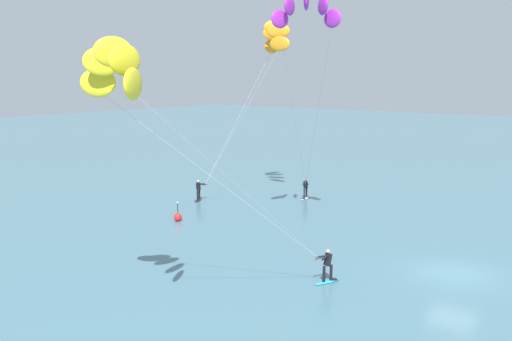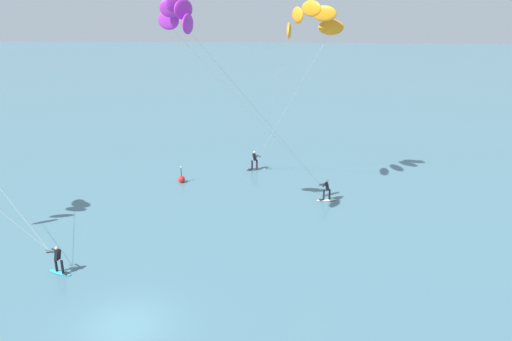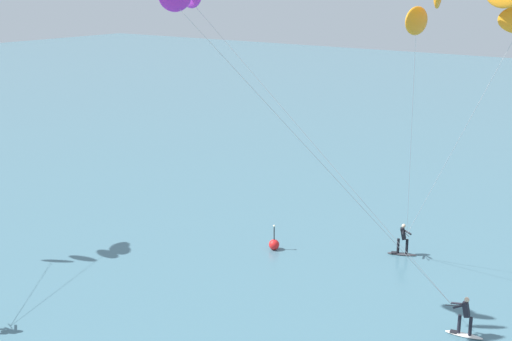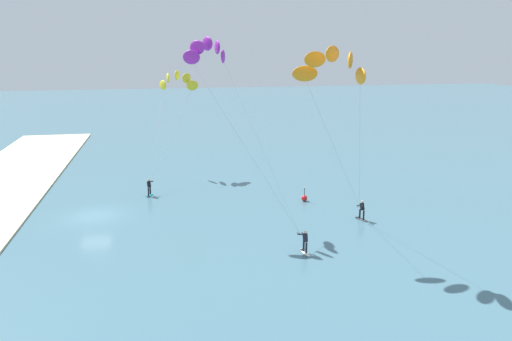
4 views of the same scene
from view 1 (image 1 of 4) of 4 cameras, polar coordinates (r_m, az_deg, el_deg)
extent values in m
plane|color=#426B7A|center=(31.61, 18.89, -9.55)|extent=(240.00, 240.00, 0.00)
ellipsoid|color=white|center=(47.40, 4.87, -2.73)|extent=(1.54, 0.58, 0.08)
cube|color=black|center=(47.02, 4.67, -2.77)|extent=(0.32, 0.33, 0.02)
cylinder|color=black|center=(47.51, 4.98, -2.18)|extent=(0.14, 0.14, 0.78)
cylinder|color=black|center=(47.12, 4.77, -2.27)|extent=(0.14, 0.14, 0.78)
cube|color=black|center=(47.18, 4.89, -1.40)|extent=(0.36, 0.35, 0.63)
sphere|color=beige|center=(47.10, 4.89, -0.90)|extent=(0.20, 0.20, 0.20)
cylinder|color=black|center=(46.61, 4.88, -1.35)|extent=(0.49, 0.31, 0.03)
cylinder|color=black|center=(46.88, 5.02, -1.25)|extent=(0.43, 0.53, 0.15)
cylinder|color=black|center=(46.88, 4.75, -1.25)|extent=(0.61, 0.19, 0.15)
ellipsoid|color=purple|center=(35.54, 2.35, 14.66)|extent=(1.39, 0.63, 1.10)
ellipsoid|color=purple|center=(35.58, 3.32, 15.83)|extent=(1.38, 0.52, 1.10)
ellipsoid|color=purple|center=(35.59, 4.96, 16.27)|extent=(1.32, 0.97, 1.10)
ellipsoid|color=purple|center=(35.56, 6.59, 15.79)|extent=(1.06, 1.28, 1.10)
ellipsoid|color=purple|center=(35.50, 7.53, 14.60)|extent=(0.63, 1.39, 1.10)
cylinder|color=#B2B2B7|center=(40.68, 3.80, 5.36)|extent=(9.77, 4.11, 11.65)
cylinder|color=#B2B2B7|center=(40.66, 6.00, 5.33)|extent=(8.16, 6.77, 11.65)
ellipsoid|color=#23ADD1|center=(28.93, 7.03, -10.79)|extent=(1.53, 0.87, 0.08)
cube|color=black|center=(29.16, 7.66, -10.53)|extent=(0.36, 0.37, 0.02)
cylinder|color=black|center=(28.65, 6.70, -10.07)|extent=(0.14, 0.14, 0.78)
cylinder|color=black|center=(28.92, 7.39, -9.90)|extent=(0.14, 0.14, 0.78)
cube|color=black|center=(28.56, 7.07, -8.68)|extent=(0.41, 0.39, 0.63)
sphere|color=tan|center=(28.44, 7.09, -7.87)|extent=(0.20, 0.20, 0.20)
cylinder|color=black|center=(28.17, 6.23, -8.60)|extent=(0.53, 0.20, 0.03)
cylinder|color=black|center=(28.26, 6.81, -8.49)|extent=(0.61, 0.12, 0.15)
cylinder|color=black|center=(28.41, 6.51, -8.39)|extent=(0.52, 0.46, 0.15)
ellipsoid|color=yellow|center=(23.24, -15.28, 8.32)|extent=(0.94, 1.47, 1.10)
ellipsoid|color=yellow|center=(22.65, -14.83, 10.34)|extent=(1.32, 1.21, 1.10)
ellipsoid|color=yellow|center=(21.65, -13.88, 11.26)|extent=(1.50, 0.78, 1.10)
ellipsoid|color=yellow|center=(20.65, -12.77, 10.54)|extent=(1.50, 0.42, 1.10)
ellipsoid|color=yellow|center=(20.06, -12.00, 8.32)|extent=(1.47, 0.94, 1.10)
cylinder|color=#B2B2B7|center=(25.01, -3.48, -1.31)|extent=(8.81, 4.79, 8.09)
cylinder|color=#B2B2B7|center=(23.60, -1.34, -1.95)|extent=(9.90, 1.57, 8.09)
ellipsoid|color=#333338|center=(46.79, -5.67, -2.91)|extent=(1.52, 0.92, 0.08)
cube|color=black|center=(46.40, -5.84, -2.95)|extent=(0.37, 0.37, 0.02)
cylinder|color=black|center=(46.90, -5.59, -2.34)|extent=(0.14, 0.14, 0.78)
cylinder|color=black|center=(46.50, -5.76, -2.45)|extent=(0.14, 0.14, 0.78)
cube|color=black|center=(46.56, -5.69, -1.56)|extent=(0.41, 0.40, 0.63)
sphere|color=beige|center=(46.49, -5.70, -1.05)|extent=(0.20, 0.20, 0.20)
cylinder|color=black|center=(46.54, -5.01, -1.37)|extent=(0.40, 0.42, 0.03)
cylinder|color=black|center=(46.64, -5.36, -1.31)|extent=(0.58, 0.34, 0.15)
cylinder|color=black|center=(46.43, -5.35, -1.36)|extent=(0.30, 0.59, 0.15)
ellipsoid|color=orange|center=(44.15, 2.33, 12.33)|extent=(0.38, 1.85, 1.10)
ellipsoid|color=orange|center=(44.98, 2.18, 13.55)|extent=(0.95, 1.84, 1.10)
ellipsoid|color=orange|center=(46.33, 1.93, 13.91)|extent=(1.49, 1.56, 1.10)
ellipsoid|color=orange|center=(47.62, 1.70, 13.32)|extent=(1.81, 1.05, 1.10)
ellipsoid|color=orange|center=(48.33, 1.56, 12.08)|extent=(1.85, 0.38, 1.10)
cylinder|color=#B2B2B7|center=(44.94, -1.48, 5.12)|extent=(2.31, 5.57, 10.64)
cylinder|color=#B2B2B7|center=(47.05, -1.70, 5.31)|extent=(5.40, 2.68, 10.64)
sphere|color=red|center=(40.43, -7.68, -4.57)|extent=(0.56, 0.56, 0.56)
cylinder|color=#262628|center=(40.29, -7.70, -3.70)|extent=(0.06, 0.06, 0.70)
sphere|color=#F2F2CC|center=(40.20, -7.71, -3.13)|extent=(0.12, 0.12, 0.12)
camera|label=2|loc=(38.18, 56.36, 13.61)|focal=36.77mm
camera|label=3|loc=(48.01, 39.04, 11.95)|focal=49.79mm
camera|label=4|loc=(72.62, 25.21, 12.05)|focal=35.13mm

